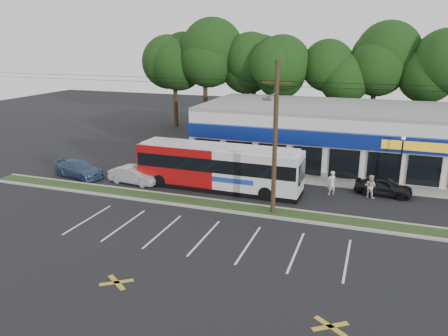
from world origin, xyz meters
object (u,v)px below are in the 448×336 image
object	(u,v)px
car_silver	(134,175)
pedestrian_a	(332,183)
car_blue	(79,169)
pedestrian_b	(370,186)
car_dark	(383,186)
lamp_post	(401,157)
utility_pole	(272,134)
metrobus	(219,166)

from	to	relation	value
car_silver	pedestrian_a	world-z (taller)	pedestrian_a
car_blue	car_silver	bearing A→B (deg)	-76.71
car_silver	pedestrian_b	size ratio (longest dim) A/B	2.42
car_dark	pedestrian_b	size ratio (longest dim) A/B	2.35
lamp_post	car_blue	distance (m)	25.97
utility_pole	lamp_post	xyz separation A→B (m)	(8.17, 7.87, -2.74)
pedestrian_a	utility_pole	bearing A→B (deg)	20.18
lamp_post	pedestrian_a	distance (m)	5.77
car_silver	pedestrian_b	xyz separation A→B (m)	(18.00, 2.82, 0.18)
car_dark	car_blue	xyz separation A→B (m)	(-24.26, -3.76, -0.01)
lamp_post	car_blue	xyz separation A→B (m)	(-25.35, -5.30, -1.98)
utility_pole	car_dark	distance (m)	10.61
car_silver	pedestrian_b	distance (m)	18.22
metrobus	car_blue	distance (m)	12.31
car_silver	pedestrian_a	distance (m)	15.47
pedestrian_a	car_dark	bearing A→B (deg)	163.36
metrobus	car_blue	bearing A→B (deg)	-174.46
utility_pole	car_silver	bearing A→B (deg)	167.73
utility_pole	lamp_post	world-z (taller)	utility_pole
metrobus	car_dark	distance (m)	12.41
utility_pole	metrobus	bearing A→B (deg)	144.26
lamp_post	pedestrian_b	world-z (taller)	lamp_post
car_silver	car_blue	xyz separation A→B (m)	(-5.35, 0.00, -0.00)
utility_pole	metrobus	distance (m)	7.09
car_blue	pedestrian_a	xyz separation A→B (m)	(20.61, 2.50, 0.24)
car_blue	pedestrian_b	size ratio (longest dim) A/B	2.74
lamp_post	car_dark	bearing A→B (deg)	-125.31
car_dark	pedestrian_a	bearing A→B (deg)	115.67
lamp_post	pedestrian_b	xyz separation A→B (m)	(-2.00, -2.48, -1.80)
car_dark	car_blue	bearing A→B (deg)	105.39
metrobus	pedestrian_a	distance (m)	8.58
car_dark	pedestrian_a	xyz separation A→B (m)	(-3.65, -1.26, 0.24)
metrobus	car_silver	world-z (taller)	metrobus
lamp_post	car_dark	world-z (taller)	lamp_post
lamp_post	utility_pole	bearing A→B (deg)	-136.05
pedestrian_b	metrobus	bearing A→B (deg)	30.10
utility_pole	car_silver	world-z (taller)	utility_pole
car_dark	car_blue	size ratio (longest dim) A/B	0.86
car_dark	lamp_post	bearing A→B (deg)	-28.74
lamp_post	metrobus	distance (m)	13.85
pedestrian_b	pedestrian_a	bearing A→B (deg)	27.47
car_dark	car_blue	world-z (taller)	car_dark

